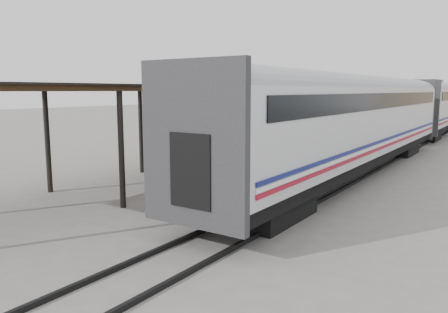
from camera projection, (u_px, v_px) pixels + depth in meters
ground at (191, 201)px, 15.69m from camera, size 160.00×160.00×0.00m
train at (441, 104)px, 41.09m from camera, size 3.45×76.01×4.01m
canopy at (338, 90)px, 36.58m from camera, size 4.90×64.30×4.15m
rails at (440, 131)px, 41.65m from camera, size 1.54×150.00×0.12m
building_left at (407, 95)px, 87.76m from camera, size 12.00×8.00×6.00m
baggage_cart at (192, 186)px, 15.12m from camera, size 1.70×2.60×0.86m
suitcase_stack at (197, 172)px, 15.38m from camera, size 1.33×1.10×0.59m
luggage_tug at (323, 138)px, 30.42m from camera, size 1.31×1.82×1.47m
porter at (186, 160)px, 14.29m from camera, size 0.52×0.67×1.61m
pedestrian at (287, 136)px, 28.75m from camera, size 1.17×0.78×1.85m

